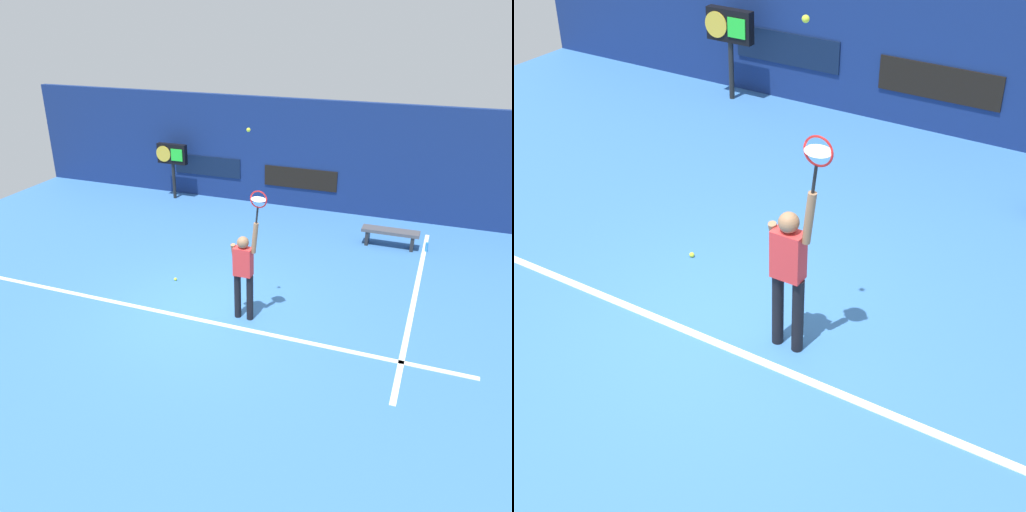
# 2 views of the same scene
# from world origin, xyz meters

# --- Properties ---
(ground_plane) EXTENTS (18.00, 18.00, 0.00)m
(ground_plane) POSITION_xyz_m (0.00, 0.00, 0.00)
(ground_plane) COLOR #3870B2
(back_wall) EXTENTS (18.00, 0.20, 3.16)m
(back_wall) POSITION_xyz_m (0.00, 6.47, 1.58)
(back_wall) COLOR navy
(back_wall) RESTS_ON ground_plane
(sponsor_banner_center) EXTENTS (2.20, 0.03, 0.60)m
(sponsor_banner_center) POSITION_xyz_m (0.00, 6.35, 0.91)
(sponsor_banner_center) COLOR black
(sponsor_banner_portside) EXTENTS (2.20, 0.03, 0.60)m
(sponsor_banner_portside) POSITION_xyz_m (-3.00, 6.35, 0.99)
(sponsor_banner_portside) COLOR #0C1933
(court_baseline) EXTENTS (10.00, 0.10, 0.01)m
(court_baseline) POSITION_xyz_m (0.00, -0.37, 0.01)
(court_baseline) COLOR white
(court_baseline) RESTS_ON ground_plane
(court_sideline) EXTENTS (0.10, 7.00, 0.01)m
(court_sideline) POSITION_xyz_m (3.77, 2.00, 0.01)
(court_sideline) COLOR white
(court_sideline) RESTS_ON ground_plane
(tennis_player) EXTENTS (0.55, 0.31, 1.99)m
(tennis_player) POSITION_xyz_m (0.76, 0.02, 1.01)
(tennis_player) COLOR black
(tennis_player) RESTS_ON ground_plane
(tennis_racket) EXTENTS (0.34, 0.27, 0.62)m
(tennis_racket) POSITION_xyz_m (1.05, 0.02, 2.40)
(tennis_racket) COLOR black
(tennis_ball) EXTENTS (0.07, 0.07, 0.07)m
(tennis_ball) POSITION_xyz_m (0.85, 0.09, 3.58)
(tennis_ball) COLOR #CCE033
(scoreboard_clock) EXTENTS (0.96, 0.20, 1.71)m
(scoreboard_clock) POSITION_xyz_m (-3.93, 5.84, 1.33)
(scoreboard_clock) COLOR black
(scoreboard_clock) RESTS_ON ground_plane
(court_bench) EXTENTS (1.40, 0.36, 0.45)m
(court_bench) POSITION_xyz_m (2.91, 4.41, 0.34)
(court_bench) COLOR #4C4C51
(court_bench) RESTS_ON ground_plane
(water_bottle) EXTENTS (0.07, 0.07, 0.24)m
(water_bottle) POSITION_xyz_m (3.81, 4.41, 0.12)
(water_bottle) COLOR #338CD8
(water_bottle) RESTS_ON ground_plane
(spare_ball) EXTENTS (0.07, 0.07, 0.07)m
(spare_ball) POSITION_xyz_m (-1.21, 0.90, 0.03)
(spare_ball) COLOR #CCE033
(spare_ball) RESTS_ON ground_plane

